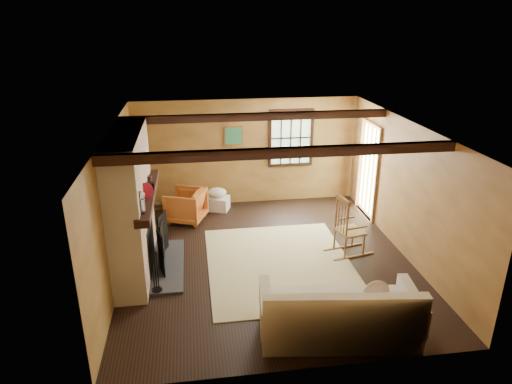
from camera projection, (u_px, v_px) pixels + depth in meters
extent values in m
plane|color=black|center=(267.00, 259.00, 8.17)|extent=(5.50, 5.50, 0.00)
cube|color=#AB7B3C|center=(247.00, 152.00, 10.27)|extent=(5.00, 0.02, 2.40)
cube|color=#AB7B3C|center=(307.00, 286.00, 5.20)|extent=(5.00, 0.02, 2.40)
cube|color=#AB7B3C|center=(115.00, 205.00, 7.40)|extent=(0.02, 5.50, 2.40)
cube|color=#AB7B3C|center=(406.00, 190.00, 8.07)|extent=(0.02, 5.50, 2.40)
cube|color=white|center=(268.00, 128.00, 7.30)|extent=(5.00, 5.50, 0.02)
cube|color=black|center=(282.00, 153.00, 6.22)|extent=(5.00, 0.12, 0.14)
cube|color=black|center=(257.00, 117.00, 8.43)|extent=(5.00, 0.12, 0.14)
cube|color=black|center=(291.00, 138.00, 10.27)|extent=(1.02, 0.06, 1.32)
cube|color=#B5E0AB|center=(291.00, 138.00, 10.30)|extent=(0.90, 0.01, 1.20)
cube|color=black|center=(291.00, 138.00, 10.28)|extent=(0.90, 0.03, 0.02)
cube|color=brown|center=(368.00, 170.00, 9.71)|extent=(0.06, 1.00, 2.06)
cube|color=#B5E0AB|center=(369.00, 170.00, 9.71)|extent=(0.01, 0.80, 1.85)
cube|color=brown|center=(233.00, 136.00, 10.06)|extent=(0.42, 0.03, 0.42)
cube|color=#216552|center=(234.00, 136.00, 10.05)|extent=(0.36, 0.01, 0.36)
cube|color=#AF4E43|center=(131.00, 204.00, 7.43)|extent=(0.50, 2.20, 2.40)
cube|color=black|center=(140.00, 245.00, 7.71)|extent=(0.38, 1.00, 0.85)
cube|color=#3B3A3F|center=(167.00, 265.00, 7.93)|extent=(0.55, 1.80, 0.05)
cube|color=black|center=(148.00, 195.00, 7.42)|extent=(0.22, 2.30, 0.12)
cube|color=black|center=(161.00, 253.00, 7.53)|extent=(0.12, 0.36, 0.74)
cube|color=black|center=(162.00, 242.00, 7.88)|extent=(0.04, 0.37, 0.74)
cube|color=black|center=(163.00, 233.00, 8.23)|extent=(0.15, 0.35, 0.74)
cylinder|color=black|center=(157.00, 290.00, 7.16)|extent=(0.16, 0.16, 0.02)
cylinder|color=black|center=(153.00, 273.00, 7.01)|extent=(0.01, 0.01, 0.66)
cylinder|color=black|center=(155.00, 272.00, 7.04)|extent=(0.01, 0.01, 0.66)
cylinder|color=black|center=(158.00, 271.00, 7.07)|extent=(0.01, 0.01, 0.66)
cylinder|color=silver|center=(142.00, 206.00, 6.55)|extent=(0.10, 0.10, 0.22)
sphere|color=silver|center=(141.00, 195.00, 6.49)|extent=(0.12, 0.12, 0.12)
cylinder|color=#A61328|center=(145.00, 191.00, 7.05)|extent=(0.26, 0.10, 0.27)
cube|color=black|center=(147.00, 186.00, 7.47)|extent=(0.23, 0.16, 0.11)
cylinder|color=black|center=(149.00, 179.00, 7.78)|extent=(0.09, 0.09, 0.11)
cylinder|color=black|center=(149.00, 178.00, 7.90)|extent=(0.07, 0.07, 0.08)
cube|color=beige|center=(280.00, 264.00, 8.01)|extent=(2.50, 3.00, 0.01)
cube|color=#A98252|center=(350.00, 231.00, 8.25)|extent=(0.53, 0.54, 0.05)
cube|color=brown|center=(343.00, 200.00, 7.96)|extent=(0.14, 0.44, 0.08)
cylinder|color=brown|center=(364.00, 245.00, 8.22)|extent=(0.03, 0.03, 0.42)
cylinder|color=brown|center=(353.00, 236.00, 8.56)|extent=(0.03, 0.03, 0.42)
cylinder|color=brown|center=(345.00, 248.00, 8.10)|extent=(0.03, 0.03, 0.42)
cylinder|color=brown|center=(335.00, 239.00, 8.43)|extent=(0.03, 0.03, 0.42)
cylinder|color=brown|center=(347.00, 220.00, 7.90)|extent=(0.03, 0.03, 0.72)
cylinder|color=brown|center=(336.00, 212.00, 8.23)|extent=(0.03, 0.03, 0.72)
cylinder|color=brown|center=(345.00, 219.00, 7.99)|extent=(0.02, 0.02, 0.60)
cylinder|color=brown|center=(342.00, 217.00, 8.07)|extent=(0.02, 0.02, 0.60)
cylinder|color=brown|center=(339.00, 215.00, 8.16)|extent=(0.02, 0.02, 0.60)
cube|color=brown|center=(357.00, 228.00, 8.01)|extent=(0.40, 0.12, 0.03)
cube|color=brown|center=(345.00, 218.00, 8.38)|extent=(0.40, 0.12, 0.03)
cube|color=brown|center=(354.00, 256.00, 8.23)|extent=(0.81, 0.21, 0.03)
cube|color=brown|center=(343.00, 247.00, 8.57)|extent=(0.81, 0.21, 0.03)
cube|color=beige|center=(338.00, 319.00, 6.20)|extent=(2.18, 1.19, 0.46)
cube|color=beige|center=(345.00, 316.00, 5.70)|extent=(2.08, 0.41, 0.57)
cube|color=beige|center=(265.00, 307.00, 6.10)|extent=(0.26, 0.95, 0.42)
cube|color=beige|center=(412.00, 305.00, 6.14)|extent=(0.26, 0.95, 0.42)
ellipsoid|color=beige|center=(376.00, 293.00, 6.18)|extent=(0.39, 0.18, 0.37)
cylinder|color=brown|center=(163.00, 209.00, 10.16)|extent=(0.37, 0.11, 0.11)
cylinder|color=brown|center=(169.00, 208.00, 10.18)|extent=(0.37, 0.11, 0.11)
cylinder|color=brown|center=(174.00, 208.00, 10.19)|extent=(0.37, 0.11, 0.11)
cylinder|color=brown|center=(163.00, 204.00, 10.12)|extent=(0.37, 0.11, 0.11)
cylinder|color=brown|center=(169.00, 204.00, 10.14)|extent=(0.37, 0.11, 0.11)
cylinder|color=brown|center=(174.00, 204.00, 10.15)|extent=(0.37, 0.11, 0.11)
cube|color=white|center=(217.00, 203.00, 10.22)|extent=(0.60, 0.53, 0.30)
ellipsoid|color=beige|center=(217.00, 193.00, 10.12)|extent=(0.49, 0.42, 0.21)
imported|color=#BF6026|center=(186.00, 206.00, 9.59)|extent=(0.97, 0.96, 0.69)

